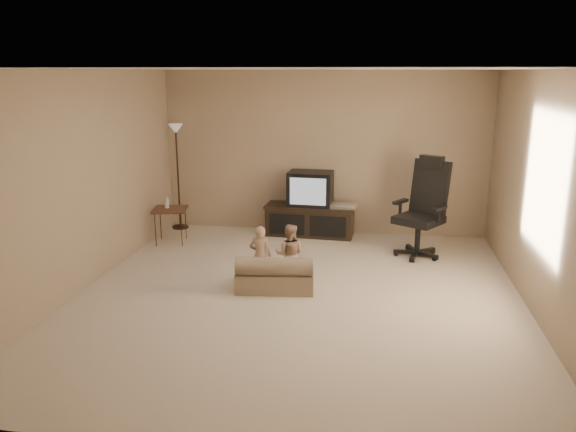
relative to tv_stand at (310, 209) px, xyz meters
name	(u,v)px	position (x,y,z in m)	size (l,w,h in m)	color
floor	(298,297)	(0.16, -2.49, -0.41)	(5.50, 5.50, 0.00)	beige
room_shell	(298,164)	(0.16, -2.49, 1.10)	(5.50, 5.50, 5.50)	white
tv_stand	(310,209)	(0.00, 0.00, 0.00)	(1.41, 0.57, 1.00)	black
office_chair	(422,221)	(1.63, -0.74, 0.08)	(0.88, 0.88, 1.37)	black
side_table	(170,210)	(-1.99, -0.74, 0.09)	(0.55, 0.55, 0.71)	brown
floor_lamp	(177,153)	(-2.14, 0.06, 0.81)	(0.26, 0.26, 1.68)	#312016
child_sofa	(275,276)	(-0.13, -2.34, -0.24)	(0.95, 0.60, 0.44)	gray
toddler_left	(260,255)	(-0.33, -2.18, -0.05)	(0.26, 0.19, 0.73)	tan
toddler_right	(289,254)	(0.01, -2.10, -0.04)	(0.36, 0.20, 0.74)	tan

